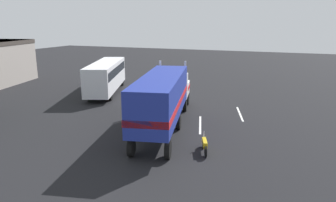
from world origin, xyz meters
name	(u,v)px	position (x,y,z in m)	size (l,w,h in m)	color
ground_plane	(178,106)	(0.00, 0.00, 0.00)	(120.00, 120.00, 0.00)	black
lane_stripe_near	(200,125)	(-4.52, -3.50, 0.01)	(4.40, 0.16, 0.01)	silver
lane_stripe_mid	(240,114)	(-0.40, -5.91, 0.01)	(4.40, 0.16, 0.01)	silver
semi_truck	(164,95)	(-6.25, -1.16, 2.52)	(14.35, 5.70, 4.50)	silver
person_bystander	(131,117)	(-7.21, 1.09, 0.89)	(0.34, 0.46, 1.63)	#2D3347
parked_bus	(106,74)	(2.73, 9.49, 2.07)	(11.19, 6.27, 3.40)	silver
motorcycle	(205,145)	(-9.56, -5.19, 0.48)	(2.01, 0.84, 1.12)	black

